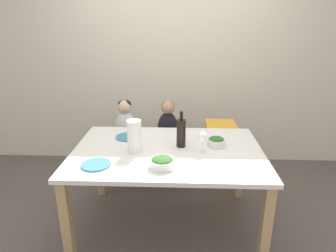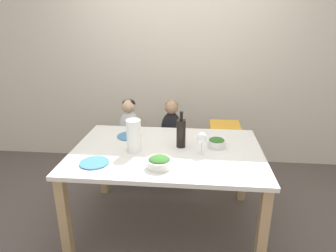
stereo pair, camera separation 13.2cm
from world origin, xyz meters
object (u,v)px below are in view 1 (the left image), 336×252
(salad_bowl_small, at_px, (216,141))
(salad_bowl_large, at_px, (162,162))
(chair_right_highchair, at_px, (220,138))
(chair_far_left, at_px, (127,150))
(person_child_center, at_px, (168,122))
(chair_far_center, at_px, (168,150))
(person_child_left, at_px, (125,121))
(wine_glass_near, at_px, (203,137))
(dinner_plate_front_left, at_px, (96,165))
(wine_bottle, at_px, (181,132))
(dinner_plate_back_left, at_px, (128,137))
(paper_towel_roll, at_px, (134,136))

(salad_bowl_small, bearing_deg, salad_bowl_large, -136.70)
(chair_right_highchair, bearing_deg, chair_far_left, 180.00)
(chair_far_left, bearing_deg, person_child_center, 0.13)
(chair_far_left, bearing_deg, chair_far_center, 0.00)
(chair_far_center, bearing_deg, person_child_center, 90.00)
(person_child_left, relative_size, wine_glass_near, 2.81)
(salad_bowl_large, bearing_deg, dinner_plate_front_left, 178.86)
(person_child_left, relative_size, person_child_center, 1.00)
(chair_far_center, distance_m, salad_bowl_small, 0.91)
(chair_far_left, distance_m, wine_bottle, 1.05)
(chair_far_center, relative_size, salad_bowl_small, 2.96)
(person_child_center, relative_size, dinner_plate_back_left, 2.27)
(chair_far_left, xyz_separation_m, salad_bowl_large, (0.47, -1.10, 0.40))
(wine_glass_near, bearing_deg, chair_right_highchair, 72.43)
(salad_bowl_large, xyz_separation_m, dinner_plate_front_left, (-0.49, 0.01, -0.03))
(person_child_center, xyz_separation_m, salad_bowl_small, (0.44, -0.69, 0.06))
(person_child_left, distance_m, person_child_center, 0.46)
(chair_far_left, distance_m, salad_bowl_small, 1.21)
(chair_far_left, distance_m, person_child_left, 0.34)
(person_child_left, xyz_separation_m, wine_bottle, (0.61, -0.71, 0.15))
(chair_far_left, height_order, person_child_left, person_child_left)
(chair_far_center, bearing_deg, wine_glass_near, -69.22)
(chair_far_center, distance_m, person_child_left, 0.57)
(salad_bowl_small, bearing_deg, paper_towel_roll, -167.62)
(person_child_center, bearing_deg, wine_glass_near, -69.25)
(paper_towel_roll, relative_size, salad_bowl_large, 1.43)
(wine_bottle, distance_m, salad_bowl_small, 0.31)
(person_child_left, height_order, dinner_plate_back_left, person_child_left)
(person_child_left, distance_m, wine_bottle, 0.95)
(chair_far_center, distance_m, wine_glass_near, 1.01)
(chair_right_highchair, bearing_deg, dinner_plate_back_left, -150.25)
(chair_right_highchair, bearing_deg, wine_bottle, -121.44)
(chair_far_center, distance_m, dinner_plate_back_left, 0.73)
(salad_bowl_small, height_order, dinner_plate_back_left, salad_bowl_small)
(paper_towel_roll, relative_size, wine_glass_near, 1.51)
(paper_towel_roll, distance_m, dinner_plate_front_left, 0.38)
(wine_bottle, height_order, dinner_plate_front_left, wine_bottle)
(chair_right_highchair, height_order, salad_bowl_large, salad_bowl_large)
(chair_right_highchair, bearing_deg, salad_bowl_large, -117.42)
(chair_far_center, height_order, dinner_plate_front_left, dinner_plate_front_left)
(chair_far_left, bearing_deg, chair_right_highchair, 0.00)
(chair_far_left, relative_size, chair_far_center, 1.00)
(dinner_plate_front_left, distance_m, dinner_plate_back_left, 0.58)
(chair_far_left, distance_m, dinner_plate_front_left, 1.15)
(salad_bowl_small, bearing_deg, chair_right_highchair, 79.08)
(paper_towel_roll, bearing_deg, dinner_plate_back_left, 109.71)
(chair_right_highchair, relative_size, wine_glass_near, 3.97)
(chair_right_highchair, relative_size, person_child_center, 1.41)
(chair_far_left, height_order, dinner_plate_front_left, dinner_plate_front_left)
(paper_towel_roll, bearing_deg, chair_far_left, 105.29)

